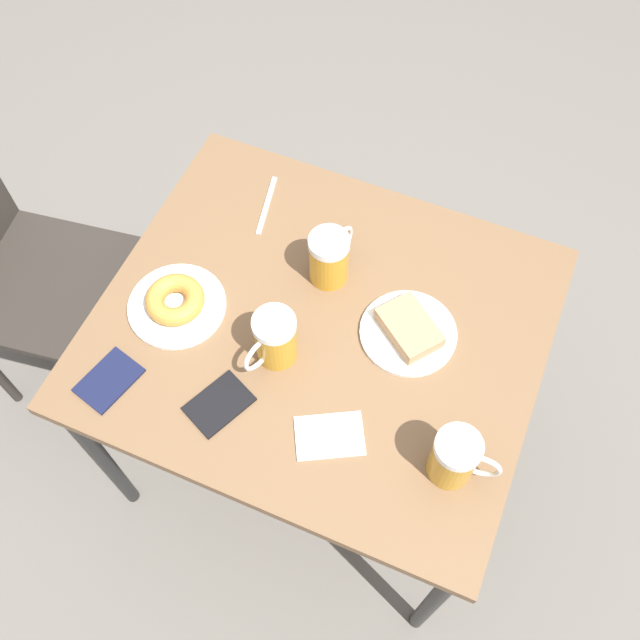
{
  "coord_description": "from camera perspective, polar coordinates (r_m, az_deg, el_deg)",
  "views": [
    {
      "loc": [
        -0.69,
        -0.29,
        2.04
      ],
      "look_at": [
        0.0,
        0.0,
        0.73
      ],
      "focal_mm": 40.0,
      "sensor_mm": 36.0,
      "label": 1
    }
  ],
  "objects": [
    {
      "name": "beer_mug_left",
      "position": [
        1.44,
        -3.67,
        -1.51
      ],
      "size": [
        0.13,
        0.09,
        0.13
      ],
      "color": "#C68C23",
      "rests_on": "table"
    },
    {
      "name": "beer_mug_right",
      "position": [
        1.54,
        0.77,
        5.04
      ],
      "size": [
        0.13,
        0.09,
        0.13
      ],
      "color": "#C68C23",
      "rests_on": "table"
    },
    {
      "name": "beer_mug_center",
      "position": [
        1.36,
        10.78,
        -10.78
      ],
      "size": [
        0.09,
        0.13,
        0.13
      ],
      "color": "#C68C23",
      "rests_on": "table"
    },
    {
      "name": "ground_plane",
      "position": [
        2.17,
        -0.0,
        -9.53
      ],
      "size": [
        8.0,
        8.0,
        0.0
      ],
      "primitive_type": "plane",
      "color": "#666059"
    },
    {
      "name": "plate_with_cake",
      "position": [
        1.51,
        7.11,
        -0.83
      ],
      "size": [
        0.21,
        0.21,
        0.04
      ],
      "color": "white",
      "rests_on": "table"
    },
    {
      "name": "passport_near_edge",
      "position": [
        1.46,
        -8.08,
        -6.67
      ],
      "size": [
        0.15,
        0.13,
        0.01
      ],
      "rotation": [
        0.0,
        0.0,
        1.15
      ],
      "color": "black",
      "rests_on": "table"
    },
    {
      "name": "table",
      "position": [
        1.58,
        -0.0,
        -1.46
      ],
      "size": [
        0.81,
        0.94,
        0.71
      ],
      "color": "brown",
      "rests_on": "ground_plane"
    },
    {
      "name": "plate_with_donut",
      "position": [
        1.56,
        -11.46,
        1.41
      ],
      "size": [
        0.21,
        0.21,
        0.05
      ],
      "color": "white",
      "rests_on": "table"
    },
    {
      "name": "napkin_folded",
      "position": [
        1.42,
        0.76,
        -9.25
      ],
      "size": [
        0.14,
        0.16,
        0.0
      ],
      "rotation": [
        0.0,
        0.0,
        5.21
      ],
      "color": "white",
      "rests_on": "table"
    },
    {
      "name": "passport_far_edge",
      "position": [
        1.53,
        -16.54,
        -4.64
      ],
      "size": [
        0.14,
        0.12,
        0.01
      ],
      "rotation": [
        0.0,
        0.0,
        1.31
      ],
      "color": "#141938",
      "rests_on": "table"
    },
    {
      "name": "fork",
      "position": [
        1.71,
        -4.28,
        9.16
      ],
      "size": [
        0.17,
        0.05,
        0.0
      ],
      "rotation": [
        0.0,
        0.0,
        1.78
      ],
      "color": "silver",
      "rests_on": "table"
    }
  ]
}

